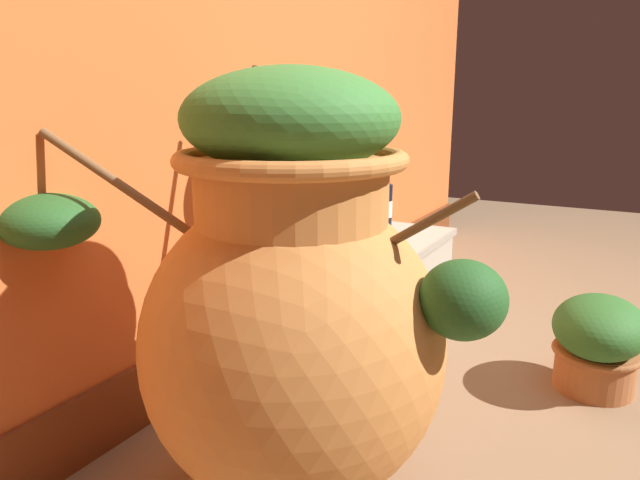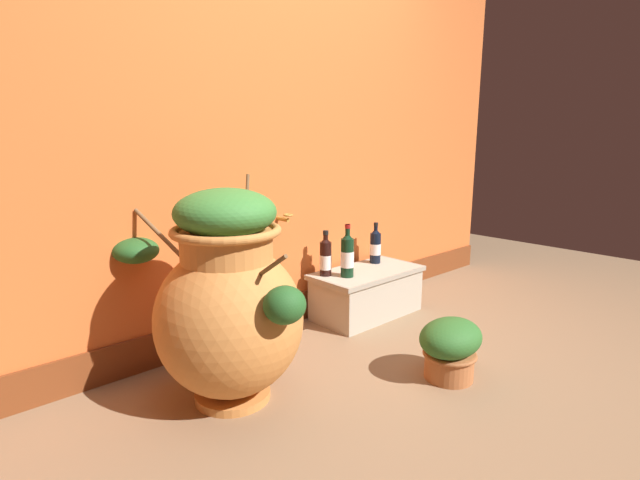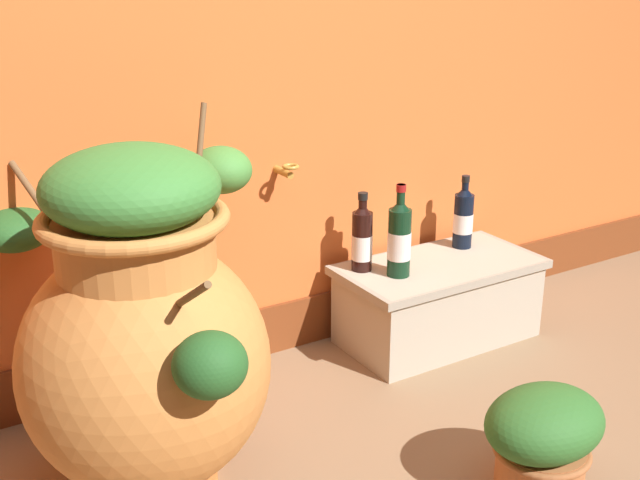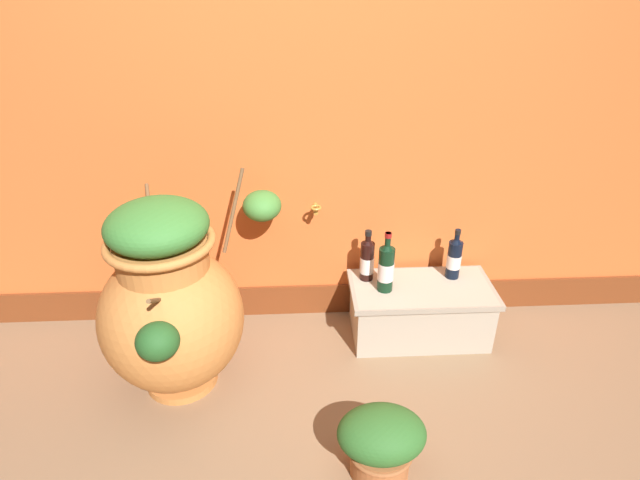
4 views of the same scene
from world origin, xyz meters
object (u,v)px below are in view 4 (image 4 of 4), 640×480
(terracotta_urn, at_px, (171,301))
(potted_shrub, at_px, (381,442))
(wine_bottle_middle, at_px, (367,259))
(wine_bottle_left, at_px, (386,266))
(wine_bottle_right, at_px, (454,257))

(terracotta_urn, height_order, potted_shrub, terracotta_urn)
(terracotta_urn, relative_size, wine_bottle_middle, 3.70)
(wine_bottle_left, relative_size, wine_bottle_middle, 1.15)
(terracotta_urn, bearing_deg, wine_bottle_middle, 22.13)
(wine_bottle_left, distance_m, wine_bottle_right, 0.39)
(potted_shrub, bearing_deg, wine_bottle_right, 60.97)
(wine_bottle_right, bearing_deg, terracotta_urn, -164.97)
(terracotta_urn, distance_m, potted_shrub, 1.07)
(wine_bottle_left, xyz_separation_m, potted_shrub, (-0.14, -0.83, -0.28))
(terracotta_urn, xyz_separation_m, potted_shrub, (0.87, -0.56, -0.29))
(terracotta_urn, xyz_separation_m, wine_bottle_right, (1.38, 0.37, -0.03))
(wine_bottle_right, relative_size, potted_shrub, 0.82)
(wine_bottle_middle, relative_size, wine_bottle_right, 1.01)
(wine_bottle_left, bearing_deg, potted_shrub, -99.57)
(wine_bottle_middle, height_order, wine_bottle_right, wine_bottle_middle)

